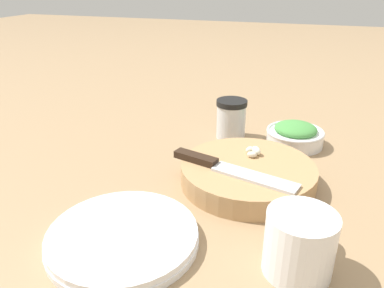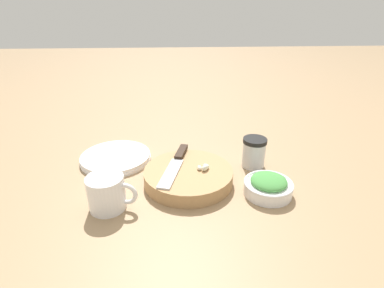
{
  "view_description": "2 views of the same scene",
  "coord_description": "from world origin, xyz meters",
  "px_view_note": "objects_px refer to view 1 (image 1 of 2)",
  "views": [
    {
      "loc": [
        -0.63,
        -0.2,
        0.35
      ],
      "look_at": [
        -0.03,
        -0.01,
        0.06
      ],
      "focal_mm": 35.0,
      "sensor_mm": 36.0,
      "label": 1
    },
    {
      "loc": [
        -0.06,
        -0.81,
        0.46
      ],
      "look_at": [
        -0.02,
        -0.05,
        0.09
      ],
      "focal_mm": 28.0,
      "sensor_mm": 36.0,
      "label": 2
    }
  ],
  "objects_px": {
    "herb_bowl": "(295,135)",
    "plate_stack": "(123,237)",
    "cutting_board": "(248,174)",
    "chef_knife": "(225,167)",
    "spice_jar": "(231,119)",
    "coffee_mug": "(300,242)",
    "garlic_cloves": "(253,151)"
  },
  "relations": [
    {
      "from": "herb_bowl",
      "to": "plate_stack",
      "type": "relative_size",
      "value": 0.58
    },
    {
      "from": "cutting_board",
      "to": "herb_bowl",
      "type": "relative_size",
      "value": 1.93
    },
    {
      "from": "chef_knife",
      "to": "plate_stack",
      "type": "relative_size",
      "value": 1.07
    },
    {
      "from": "spice_jar",
      "to": "plate_stack",
      "type": "xyz_separation_m",
      "value": [
        -0.42,
        0.06,
        -0.04
      ]
    },
    {
      "from": "spice_jar",
      "to": "coffee_mug",
      "type": "relative_size",
      "value": 0.75
    },
    {
      "from": "coffee_mug",
      "to": "plate_stack",
      "type": "bearing_deg",
      "value": 95.7
    },
    {
      "from": "cutting_board",
      "to": "chef_knife",
      "type": "distance_m",
      "value": 0.05
    },
    {
      "from": "cutting_board",
      "to": "herb_bowl",
      "type": "distance_m",
      "value": 0.21
    },
    {
      "from": "spice_jar",
      "to": "cutting_board",
      "type": "bearing_deg",
      "value": -158.69
    },
    {
      "from": "garlic_cloves",
      "to": "herb_bowl",
      "type": "height_order",
      "value": "garlic_cloves"
    },
    {
      "from": "chef_knife",
      "to": "herb_bowl",
      "type": "height_order",
      "value": "same"
    },
    {
      "from": "herb_bowl",
      "to": "cutting_board",
      "type": "bearing_deg",
      "value": 161.49
    },
    {
      "from": "coffee_mug",
      "to": "cutting_board",
      "type": "bearing_deg",
      "value": 27.27
    },
    {
      "from": "garlic_cloves",
      "to": "spice_jar",
      "type": "relative_size",
      "value": 0.38
    },
    {
      "from": "chef_knife",
      "to": "spice_jar",
      "type": "distance_m",
      "value": 0.24
    },
    {
      "from": "cutting_board",
      "to": "garlic_cloves",
      "type": "relative_size",
      "value": 6.99
    },
    {
      "from": "herb_bowl",
      "to": "coffee_mug",
      "type": "xyz_separation_m",
      "value": [
        -0.4,
        -0.03,
        0.02
      ]
    },
    {
      "from": "chef_knife",
      "to": "herb_bowl",
      "type": "xyz_separation_m",
      "value": [
        0.24,
        -0.1,
        -0.02
      ]
    },
    {
      "from": "cutting_board",
      "to": "garlic_cloves",
      "type": "xyz_separation_m",
      "value": [
        0.04,
        -0.0,
        0.03
      ]
    },
    {
      "from": "cutting_board",
      "to": "spice_jar",
      "type": "relative_size",
      "value": 2.69
    },
    {
      "from": "garlic_cloves",
      "to": "coffee_mug",
      "type": "relative_size",
      "value": 0.29
    },
    {
      "from": "cutting_board",
      "to": "chef_knife",
      "type": "height_order",
      "value": "chef_knife"
    },
    {
      "from": "plate_stack",
      "to": "garlic_cloves",
      "type": "bearing_deg",
      "value": -27.57
    },
    {
      "from": "spice_jar",
      "to": "garlic_cloves",
      "type": "bearing_deg",
      "value": -153.21
    },
    {
      "from": "cutting_board",
      "to": "garlic_cloves",
      "type": "height_order",
      "value": "garlic_cloves"
    },
    {
      "from": "spice_jar",
      "to": "coffee_mug",
      "type": "distance_m",
      "value": 0.44
    },
    {
      "from": "spice_jar",
      "to": "plate_stack",
      "type": "distance_m",
      "value": 0.43
    },
    {
      "from": "spice_jar",
      "to": "chef_knife",
      "type": "bearing_deg",
      "value": -169.79
    },
    {
      "from": "garlic_cloves",
      "to": "coffee_mug",
      "type": "height_order",
      "value": "coffee_mug"
    },
    {
      "from": "chef_knife",
      "to": "spice_jar",
      "type": "height_order",
      "value": "spice_jar"
    },
    {
      "from": "plate_stack",
      "to": "cutting_board",
      "type": "bearing_deg",
      "value": -31.72
    },
    {
      "from": "garlic_cloves",
      "to": "spice_jar",
      "type": "distance_m",
      "value": 0.18
    }
  ]
}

